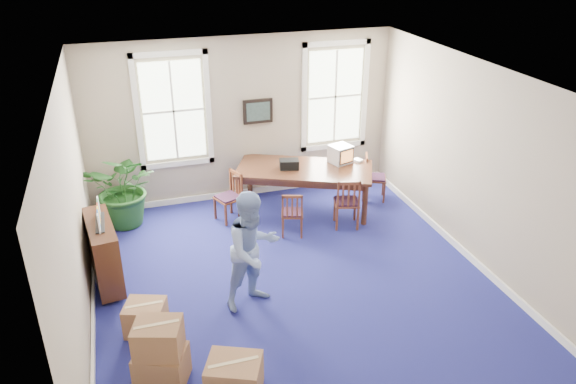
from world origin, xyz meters
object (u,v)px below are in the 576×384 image
object	(u,v)px
cardboard_boxes	(178,342)
conference_table	(304,188)
chair_near_left	(292,212)
credenza	(104,255)
man	(253,250)
crt_tv	(340,154)
potted_plant	(125,188)

from	to	relation	value
cardboard_boxes	conference_table	bearing A→B (deg)	52.13
chair_near_left	credenza	distance (m)	3.24
man	cardboard_boxes	xyz separation A→B (m)	(-1.22, -1.09, -0.44)
man	conference_table	bearing A→B (deg)	36.99
crt_tv	cardboard_boxes	world-z (taller)	crt_tv
man	chair_near_left	bearing A→B (deg)	36.33
crt_tv	chair_near_left	size ratio (longest dim) A/B	0.48
credenza	cardboard_boxes	size ratio (longest dim) A/B	0.79
chair_near_left	credenza	world-z (taller)	credenza
conference_table	potted_plant	xyz separation A→B (m)	(-3.28, 0.38, 0.29)
crt_tv	credenza	bearing A→B (deg)	-179.34
potted_plant	credenza	bearing A→B (deg)	-102.85
potted_plant	conference_table	bearing A→B (deg)	-6.69
conference_table	potted_plant	distance (m)	3.31
chair_near_left	man	distance (m)	2.14
conference_table	potted_plant	bearing A→B (deg)	-161.89
potted_plant	cardboard_boxes	distance (m)	4.11
chair_near_left	cardboard_boxes	size ratio (longest dim) A/B	0.54
potted_plant	chair_near_left	bearing A→B (deg)	-24.26
conference_table	crt_tv	distance (m)	0.96
chair_near_left	cardboard_boxes	xyz separation A→B (m)	(-2.36, -2.84, 0.03)
conference_table	man	distance (m)	3.12
conference_table	chair_near_left	world-z (taller)	conference_table
credenza	potted_plant	distance (m)	1.90
cardboard_boxes	credenza	bearing A→B (deg)	110.16
potted_plant	cardboard_boxes	xyz separation A→B (m)	(0.40, -4.08, -0.27)
crt_tv	potted_plant	size ratio (longest dim) A/B	0.28
crt_tv	potted_plant	distance (m)	4.05
cardboard_boxes	crt_tv	bearing A→B (deg)	46.05
crt_tv	credenza	distance (m)	4.72
crt_tv	man	distance (m)	3.59
crt_tv	man	size ratio (longest dim) A/B	0.23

